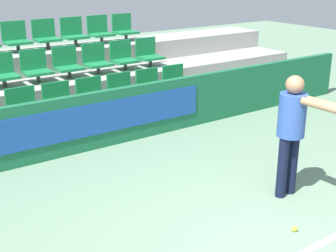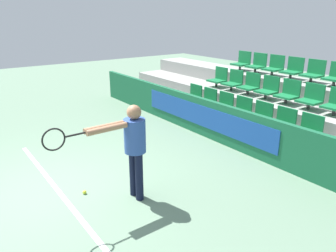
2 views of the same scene
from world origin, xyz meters
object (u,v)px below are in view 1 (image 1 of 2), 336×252
stadium_chair_10 (67,64)px  stadium_chair_12 (123,57)px  stadium_chair_3 (92,96)px  stadium_chair_17 (46,35)px  stadium_chair_5 (150,86)px  stadium_chair_18 (74,33)px  stadium_chair_4 (122,91)px  tennis_player (296,124)px  tennis_ball (295,229)px  stadium_chair_20 (124,28)px  stadium_chair_9 (36,68)px  stadium_chair_8 (2,72)px  stadium_chair_16 (16,38)px  stadium_chair_1 (23,108)px  stadium_chair_19 (100,31)px  stadium_chair_2 (59,102)px  stadium_chair_11 (96,60)px  stadium_chair_13 (148,53)px  stadium_chair_6 (176,82)px

stadium_chair_10 → stadium_chair_12: bearing=0.0°
stadium_chair_3 → stadium_chair_17: stadium_chair_17 is taller
stadium_chair_5 → stadium_chair_17: stadium_chair_17 is taller
stadium_chair_5 → stadium_chair_18: 2.23m
stadium_chair_4 → stadium_chair_12: bearing=58.6°
tennis_player → tennis_ball: size_ratio=24.22×
tennis_ball → stadium_chair_20: bearing=77.2°
stadium_chair_5 → stadium_chair_9: bearing=151.4°
stadium_chair_8 → stadium_chair_16: bearing=58.6°
stadium_chair_1 → stadium_chair_18: size_ratio=1.00×
stadium_chair_9 → stadium_chair_17: (0.61, 0.99, 0.41)m
stadium_chair_12 → stadium_chair_20: stadium_chair_20 is taller
stadium_chair_12 → stadium_chair_19: (0.00, 0.99, 0.41)m
stadium_chair_1 → stadium_chair_2: bearing=0.0°
stadium_chair_18 → stadium_chair_16: bearing=180.0°
stadium_chair_8 → stadium_chair_19: 2.65m
stadium_chair_5 → stadium_chair_20: size_ratio=1.00×
stadium_chair_1 → stadium_chair_17: (1.21, 1.99, 0.82)m
stadium_chair_19 → stadium_chair_18: bearing=180.0°
stadium_chair_11 → stadium_chair_20: bearing=39.3°
stadium_chair_16 → stadium_chair_18: 1.21m
stadium_chair_20 → tennis_player: stadium_chair_20 is taller
stadium_chair_1 → stadium_chair_2: size_ratio=1.00×
stadium_chair_3 → stadium_chair_5: 1.21m
stadium_chair_5 → stadium_chair_11: (-0.61, 0.99, 0.41)m
stadium_chair_3 → stadium_chair_16: bearing=107.0°
stadium_chair_17 → tennis_player: (1.00, -5.65, -0.49)m
stadium_chair_11 → stadium_chair_13: bearing=0.0°
stadium_chair_2 → stadium_chair_17: (0.61, 1.99, 0.82)m
stadium_chair_1 → stadium_chair_17: bearing=58.6°
stadium_chair_20 → stadium_chair_19: bearing=180.0°
stadium_chair_5 → stadium_chair_18: stadium_chair_18 is taller
stadium_chair_4 → tennis_ball: (-0.21, -4.27, -0.64)m
stadium_chair_18 → stadium_chair_9: bearing=-140.7°
stadium_chair_1 → stadium_chair_6: size_ratio=1.00×
stadium_chair_1 → tennis_player: 4.29m
stadium_chair_3 → stadium_chair_10: (0.00, 0.99, 0.41)m
stadium_chair_11 → tennis_player: 4.67m
stadium_chair_8 → stadium_chair_19: (2.43, 0.99, 0.41)m
stadium_chair_13 → stadium_chair_18: bearing=140.7°
stadium_chair_8 → tennis_player: bearing=-64.6°
stadium_chair_12 → stadium_chair_8: bearing=180.0°
stadium_chair_12 → stadium_chair_6: bearing=-58.6°
stadium_chair_12 → stadium_chair_11: bearing=180.0°
stadium_chair_13 → stadium_chair_16: stadium_chair_16 is taller
stadium_chair_10 → stadium_chair_8: bearing=180.0°
stadium_chair_2 → stadium_chair_19: (1.82, 1.99, 0.82)m
stadium_chair_5 → stadium_chair_6: (0.61, 0.00, 0.00)m
stadium_chair_8 → stadium_chair_9: 0.61m
stadium_chair_17 → stadium_chair_19: size_ratio=1.00×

